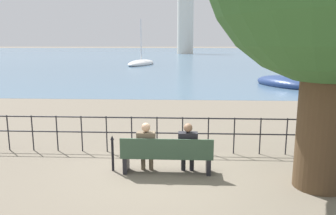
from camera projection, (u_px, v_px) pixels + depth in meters
ground_plane at (167, 172)px, 7.98m from camera, size 1000.00×1000.00×0.00m
harbor_water at (184, 51)px, 165.53m from camera, size 600.00×300.00×0.01m
park_bench at (167, 156)px, 7.83m from camera, size 2.20×0.45×0.90m
seated_person_left at (146, 145)px, 7.89m from camera, size 0.44×0.35×1.24m
seated_person_right at (188, 146)px, 7.84m from camera, size 0.46×0.35×1.24m
promenade_railing at (170, 129)px, 9.31m from camera, size 15.35×0.04×1.05m
closed_umbrella at (113, 151)px, 7.98m from camera, size 0.09×0.09×0.90m
sailboat_0 at (141, 63)px, 49.62m from camera, size 4.44×9.25×7.16m
sailboat_1 at (284, 83)px, 24.63m from camera, size 4.59×6.21×7.08m
harbor_lighthouse at (185, 16)px, 109.27m from camera, size 5.42×5.42×26.65m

